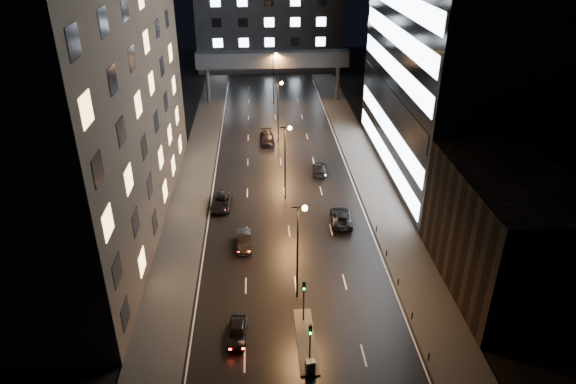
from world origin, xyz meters
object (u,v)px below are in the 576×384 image
Objects in this scene: car_away_c at (221,202)px; car_away_d at (267,138)px; car_away_a at (237,331)px; car_toward_b at (319,169)px; car_away_b at (244,241)px; car_toward_a at (341,217)px; utility_cabinet at (310,367)px.

car_away_d reaches higher than car_away_c.
car_away_a is 0.74× the size of car_away_d.
car_away_b is at bearing 66.31° from car_toward_b.
car_away_b is 0.83× the size of car_toward_a.
car_toward_a is at bearing -14.88° from car_away_c.
car_away_d reaches higher than utility_cabinet.
car_away_c is at bearing 99.76° from car_away_a.
car_away_b is 3.44× the size of utility_cabinet.
car_away_d is (3.37, 30.55, 0.07)m from car_away_b.
car_away_c is 15.44m from car_toward_a.
car_toward_b is at bearing 74.24° from utility_cabinet.
utility_cabinet is at bearing -90.34° from car_away_d.
car_away_a is 45.02m from car_away_d.
car_away_b is (0.42, 14.31, 0.03)m from car_away_a.
car_away_d is 1.14× the size of car_toward_b.
utility_cabinet is (-6.12, -23.24, 0.05)m from car_toward_a.
car_toward_a is at bearing 67.33° from utility_cabinet.
car_away_a is at bearing 134.91° from utility_cabinet.
car_toward_a reaches higher than car_away_c.
car_away_a is 34.47m from car_toward_b.
car_toward_a is 24.03m from utility_cabinet.
utility_cabinet is (8.57, -28.01, 0.06)m from car_away_c.
car_away_c is at bearing -13.37° from car_toward_a.
car_toward_b is 37.50m from utility_cabinet.
car_away_d is 27.39m from car_toward_a.
car_away_c reaches higher than car_toward_b.
car_away_d is at bearing 76.35° from car_away_c.
car_away_b is at bearing -99.11° from car_away_d.
car_away_b is 0.80× the size of car_away_d.
car_away_b is 9.70m from car_away_c.
car_away_b is 30.73m from car_away_d.
car_toward_b is 3.75× the size of utility_cabinet.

